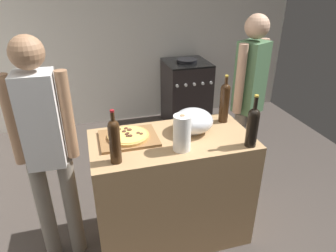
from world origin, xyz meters
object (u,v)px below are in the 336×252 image
at_px(stove, 186,93).
at_px(mixing_bowl, 193,121).
at_px(pizza, 129,136).
at_px(person_in_red, 248,97).
at_px(wine_bottle_amber, 253,125).
at_px(wine_bottle_green, 115,140).
at_px(person_in_stripes, 46,145).
at_px(wine_bottle_clear, 225,101).
at_px(paper_towel_roll, 182,133).

bearing_deg(stove, mixing_bowl, -107.63).
relative_size(pizza, person_in_red, 0.18).
relative_size(wine_bottle_amber, person_in_red, 0.22).
bearing_deg(person_in_red, wine_bottle_amber, -117.58).
bearing_deg(wine_bottle_green, person_in_red, 26.22).
xyz_separation_m(stove, person_in_stripes, (-1.61, -1.92, 0.50)).
relative_size(wine_bottle_clear, stove, 0.41).
xyz_separation_m(wine_bottle_green, person_in_red, (1.24, 0.61, -0.09)).
relative_size(wine_bottle_green, wine_bottle_clear, 0.93).
bearing_deg(stove, pizza, -119.80).
distance_m(wine_bottle_amber, stove, 2.28).
bearing_deg(person_in_stripes, paper_towel_roll, -12.31).
height_order(pizza, mixing_bowl, mixing_bowl).
relative_size(paper_towel_roll, stove, 0.27).
bearing_deg(mixing_bowl, pizza, 178.92).
height_order(stove, person_in_red, person_in_red).
height_order(wine_bottle_amber, person_in_red, person_in_red).
relative_size(pizza, paper_towel_roll, 1.16).
relative_size(wine_bottle_green, person_in_red, 0.21).
relative_size(wine_bottle_green, wine_bottle_amber, 0.96).
bearing_deg(pizza, mixing_bowl, -1.08).
bearing_deg(pizza, wine_bottle_green, -114.53).
xyz_separation_m(stove, person_in_red, (0.05, -1.53, 0.50)).
xyz_separation_m(wine_bottle_clear, wine_bottle_amber, (0.02, -0.40, -0.02)).
distance_m(pizza, wine_bottle_amber, 0.85).
bearing_deg(person_in_stripes, wine_bottle_green, -27.49).
height_order(mixing_bowl, stove, mixing_bowl).
bearing_deg(person_in_stripes, wine_bottle_amber, -11.27).
bearing_deg(person_in_red, wine_bottle_clear, -144.29).
bearing_deg(paper_towel_roll, person_in_red, 35.72).
height_order(wine_bottle_green, stove, wine_bottle_green).
relative_size(wine_bottle_amber, stove, 0.39).
xyz_separation_m(mixing_bowl, stove, (0.60, 1.89, -0.52)).
distance_m(wine_bottle_green, wine_bottle_amber, 0.90).
bearing_deg(wine_bottle_green, wine_bottle_clear, 21.83).
relative_size(wine_bottle_clear, person_in_red, 0.23).
height_order(wine_bottle_clear, stove, wine_bottle_clear).
bearing_deg(wine_bottle_green, mixing_bowl, 22.90).
bearing_deg(person_in_stripes, wine_bottle_clear, 5.94).
bearing_deg(mixing_bowl, paper_towel_roll, -125.99).
relative_size(mixing_bowl, wine_bottle_green, 0.82).
xyz_separation_m(pizza, wine_bottle_clear, (0.76, 0.09, 0.14)).
distance_m(wine_bottle_clear, stove, 1.91).
relative_size(pizza, wine_bottle_green, 0.83).
xyz_separation_m(wine_bottle_green, wine_bottle_amber, (0.90, -0.04, -0.01)).
xyz_separation_m(wine_bottle_amber, person_in_red, (0.34, 0.66, -0.08)).
height_order(paper_towel_roll, person_in_red, person_in_red).
height_order(mixing_bowl, wine_bottle_clear, wine_bottle_clear).
relative_size(mixing_bowl, wine_bottle_amber, 0.79).
xyz_separation_m(wine_bottle_clear, person_in_stripes, (-1.30, -0.14, -0.11)).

